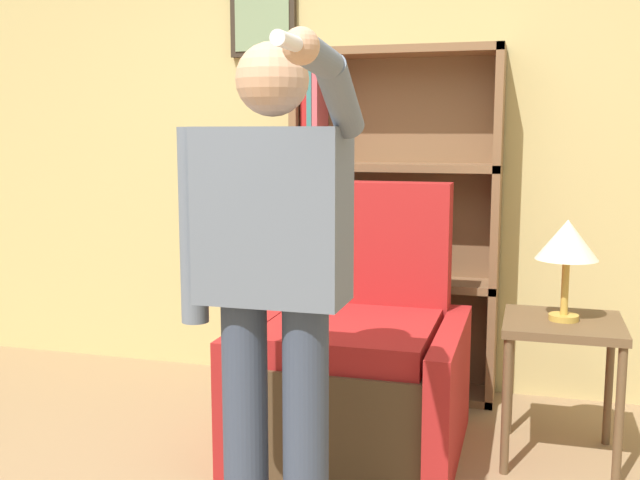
{
  "coord_description": "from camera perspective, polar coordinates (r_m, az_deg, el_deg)",
  "views": [
    {
      "loc": [
        0.93,
        -2.02,
        1.4
      ],
      "look_at": [
        0.18,
        0.63,
        1.0
      ],
      "focal_mm": 42.0,
      "sensor_mm": 36.0,
      "label": 1
    }
  ],
  "objects": [
    {
      "name": "bookcase",
      "position": [
        4.0,
        4.46,
        0.95
      ],
      "size": [
        1.08,
        0.28,
        1.83
      ],
      "color": "brown",
      "rests_on": "ground_plane"
    },
    {
      "name": "table_lamp",
      "position": [
        3.28,
        18.31,
        -0.22
      ],
      "size": [
        0.26,
        0.26,
        0.43
      ],
      "color": "gold",
      "rests_on": "side_table"
    },
    {
      "name": "wall_back",
      "position": [
        4.16,
        2.93,
        8.27
      ],
      "size": [
        8.0,
        0.11,
        2.8
      ],
      "color": "tan",
      "rests_on": "ground_plane"
    },
    {
      "name": "person_standing",
      "position": [
        2.37,
        -3.67,
        -2.24
      ],
      "size": [
        0.61,
        0.78,
        1.67
      ],
      "color": "#384256",
      "rests_on": "ground_plane"
    },
    {
      "name": "armchair",
      "position": [
        3.4,
        2.83,
        -9.48
      ],
      "size": [
        0.94,
        0.93,
        1.17
      ],
      "color": "#4C3823",
      "rests_on": "ground_plane"
    },
    {
      "name": "side_table",
      "position": [
        3.36,
        17.98,
        -7.44
      ],
      "size": [
        0.49,
        0.49,
        0.61
      ],
      "color": "brown",
      "rests_on": "ground_plane"
    }
  ]
}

